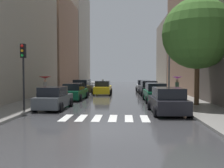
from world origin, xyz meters
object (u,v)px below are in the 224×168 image
Objects in this scene: taxi_midroad at (103,88)px; traffic_light_left_corner at (23,62)px; parked_car_right_third at (148,88)px; parked_car_right_second at (155,93)px; pedestrian_foreground at (45,82)px; parked_car_left_nearest at (54,98)px; parked_car_right_fourth at (144,86)px; street_tree_right at (198,34)px; pedestrian_near_tree at (177,83)px; parked_car_right_nearest at (168,101)px; lamp_post_right at (169,56)px; parked_car_left_third at (82,88)px; parked_car_left_second at (75,92)px.

taxi_midroad is 14.67m from traffic_light_left_corner.
parked_car_right_second is at bearing 178.01° from parked_car_right_third.
taxi_midroad is at bearing -44.15° from pedestrian_foreground.
parked_car_left_nearest is at bearing 48.51° from traffic_light_left_corner.
street_tree_right is (2.86, -15.41, 4.77)m from parked_car_right_fourth.
pedestrian_near_tree is at bearing 98.73° from street_tree_right.
parked_car_right_nearest is at bearing -158.94° from taxi_midroad.
lamp_post_right reaches higher than parked_car_right_third.
pedestrian_foreground is at bearing 86.02° from parked_car_right_second.
lamp_post_right reaches higher than traffic_light_left_corner.
pedestrian_near_tree is at bearing 33.21° from traffic_light_left_corner.
street_tree_right is at bearing -142.61° from taxi_midroad.
pedestrian_foreground is (-10.13, 6.84, 0.98)m from parked_car_right_nearest.
parked_car_right_third is at bearing -32.08° from parked_car_left_nearest.
parked_car_left_third is at bearing 87.23° from parked_car_right_third.
lamp_post_right is (1.69, -3.79, 3.43)m from parked_car_right_third.
parked_car_right_third reaches higher than parked_car_left_second.
traffic_light_left_corner is at bearing 123.74° from parked_car_right_second.
parked_car_left_nearest is 0.93× the size of taxi_midroad.
parked_car_left_second is 2.27× the size of pedestrian_near_tree.
lamp_post_right is at bearing -157.66° from parked_car_right_third.
parked_car_right_fourth is 2.07× the size of pedestrian_near_tree.
pedestrian_near_tree is (9.67, -0.49, 0.88)m from parked_car_left_second.
parked_car_left_second is 9.20m from parked_car_right_third.
traffic_light_left_corner is (-3.95, -13.90, 2.52)m from taxi_midroad.
pedestrian_foreground is at bearing 145.30° from taxi_midroad.
traffic_light_left_corner reaches higher than parked_car_left_second.
parked_car_right_second is 4.85m from lamp_post_right.
pedestrian_foreground is (-10.13, -6.24, 0.97)m from parked_car_right_third.
parked_car_left_third is 15.19m from street_tree_right.
parked_car_left_nearest is at bearing 168.46° from taxi_midroad.
traffic_light_left_corner is (-9.18, -18.80, 2.54)m from parked_car_right_fourth.
parked_car_right_second reaches higher than parked_car_left_nearest.
street_tree_right is (10.47, -9.96, 4.69)m from parked_car_left_third.
parked_car_right_third is 0.63× the size of lamp_post_right.
street_tree_right is at bearing -166.19° from parked_car_right_third.
pedestrian_near_tree is (7.45, -6.43, 0.86)m from taxi_midroad.
parked_car_left_nearest is at bearing 45.33° from pedestrian_near_tree.
parked_car_left_third is at bearing 47.17° from parked_car_right_second.
traffic_light_left_corner is (-1.49, -1.69, 2.54)m from parked_car_left_nearest.
traffic_light_left_corner is (-1.74, -7.96, 2.54)m from parked_car_left_second.
pedestrian_foreground reaches higher than parked_car_right_fourth.
parked_car_right_nearest is 0.55× the size of street_tree_right.
parked_car_right_third is at bearing -97.65° from taxi_midroad.
taxi_midroad is at bearing -73.91° from parked_car_left_third.
parked_car_left_nearest is 0.96× the size of parked_car_right_fourth.
pedestrian_foreground reaches higher than taxi_midroad.
lamp_post_right reaches higher than parked_car_right_second.
parked_car_left_second is at bearing 77.71° from traffic_light_left_corner.
parked_car_right_third is at bearing -88.23° from parked_car_left_third.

